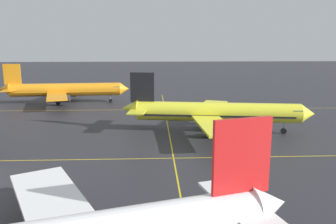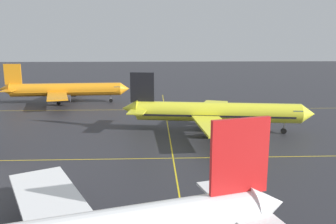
% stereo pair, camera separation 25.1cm
% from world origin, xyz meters
% --- Properties ---
extents(airliner_second_row, '(37.69, 32.21, 11.72)m').
position_xyz_m(airliner_second_row, '(9.03, 51.87, 4.00)').
color(airliner_second_row, yellow).
rests_on(airliner_second_row, ground).
extents(airliner_third_row, '(37.03, 31.88, 11.51)m').
position_xyz_m(airliner_third_row, '(-28.86, 86.09, 3.93)').
color(airliner_third_row, orange).
rests_on(airliner_third_row, ground).
extents(taxiway_markings, '(159.60, 127.63, 0.01)m').
position_xyz_m(taxiway_markings, '(0.00, 36.68, 0.00)').
color(taxiway_markings, yellow).
rests_on(taxiway_markings, ground).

